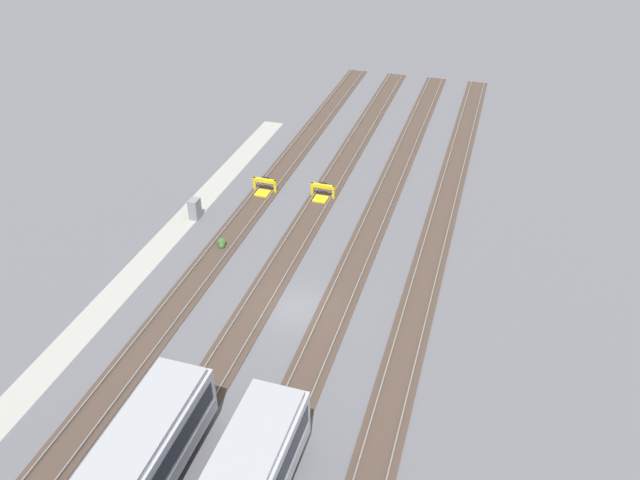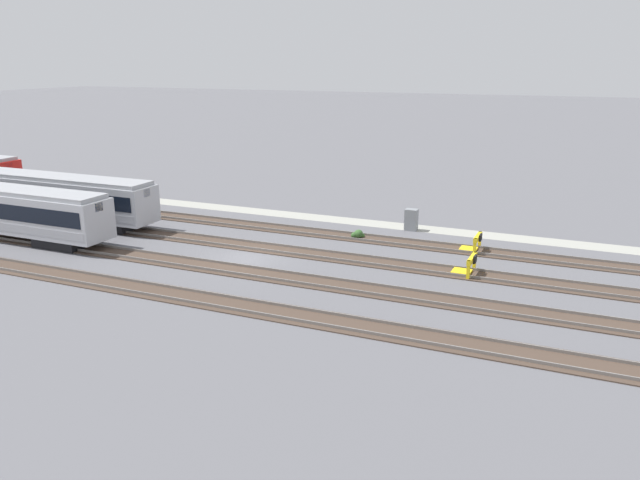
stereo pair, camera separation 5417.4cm
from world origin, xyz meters
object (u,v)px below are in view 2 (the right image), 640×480
object	(u,v)px
subway_car_front_row_leftmost	(1,209)
weed_clump	(358,234)
subway_car_front_row_right_inner	(53,196)
electrical_cabinet	(411,220)
bumper_stop_near_inner_track	(467,266)
bumper_stop_nearest_track	(474,244)

from	to	relation	value
subway_car_front_row_leftmost	weed_clump	bearing A→B (deg)	-157.34
subway_car_front_row_right_inner	weed_clump	world-z (taller)	subway_car_front_row_right_inner
subway_car_front_row_leftmost	electrical_cabinet	world-z (taller)	subway_car_front_row_leftmost
subway_car_front_row_right_inner	electrical_cabinet	distance (m)	27.60
subway_car_front_row_right_inner	bumper_stop_near_inner_track	distance (m)	31.93
subway_car_front_row_leftmost	weed_clump	xyz separation A→B (m)	(-23.32, -9.74, -1.80)
bumper_stop_nearest_track	electrical_cabinet	size ratio (longest dim) A/B	1.25
electrical_cabinet	weed_clump	size ratio (longest dim) A/B	1.74
subway_car_front_row_leftmost	subway_car_front_row_right_inner	distance (m)	4.79
subway_car_front_row_leftmost	subway_car_front_row_right_inner	world-z (taller)	same
electrical_cabinet	bumper_stop_nearest_track	bearing A→B (deg)	145.44
bumper_stop_nearest_track	bumper_stop_near_inner_track	size ratio (longest dim) A/B	1.00
electrical_cabinet	weed_clump	world-z (taller)	electrical_cabinet
subway_car_front_row_right_inner	subway_car_front_row_leftmost	bearing A→B (deg)	90.00
subway_car_front_row_leftmost	weed_clump	distance (m)	25.33
bumper_stop_nearest_track	bumper_stop_near_inner_track	bearing A→B (deg)	95.40
bumper_stop_near_inner_track	electrical_cabinet	distance (m)	10.10
bumper_stop_nearest_track	electrical_cabinet	xyz separation A→B (m)	(5.19, -3.58, 0.29)
bumper_stop_nearest_track	weed_clump	world-z (taller)	bumper_stop_nearest_track
subway_car_front_row_leftmost	bumper_stop_nearest_track	size ratio (longest dim) A/B	8.99
subway_car_front_row_right_inner	electrical_cabinet	xyz separation A→B (m)	(-26.25, -8.44, -1.24)
weed_clump	electrical_cabinet	bearing A→B (deg)	-129.98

